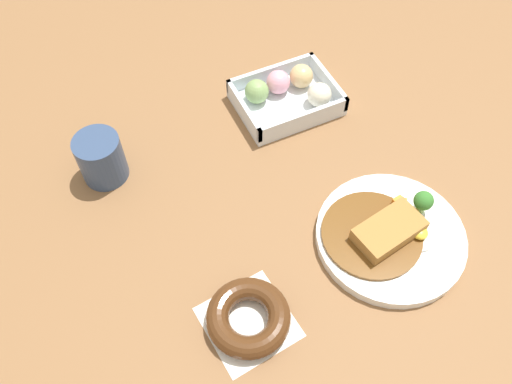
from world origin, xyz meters
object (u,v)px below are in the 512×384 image
object	(u,v)px
curry_plate	(389,235)
coffee_mug	(101,158)
chocolate_ring_donut	(248,318)
donut_box	(287,94)

from	to	relation	value
curry_plate	coffee_mug	world-z (taller)	coffee_mug
chocolate_ring_donut	curry_plate	bearing A→B (deg)	-173.40
curry_plate	coffee_mug	distance (m)	0.49
curry_plate	donut_box	world-z (taller)	curry_plate
chocolate_ring_donut	coffee_mug	world-z (taller)	coffee_mug
curry_plate	donut_box	bearing A→B (deg)	-88.68
curry_plate	chocolate_ring_donut	size ratio (longest dim) A/B	1.78
curry_plate	donut_box	distance (m)	0.34
curry_plate	donut_box	size ratio (longest dim) A/B	1.28
chocolate_ring_donut	coffee_mug	bearing A→B (deg)	-72.59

